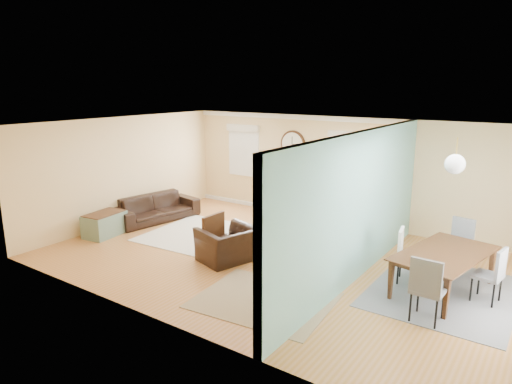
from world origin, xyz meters
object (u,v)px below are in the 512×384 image
(sofa, at_px, (156,208))
(credenza, at_px, (372,231))
(eames_chair, at_px, (228,245))
(green_chair, at_px, (320,217))
(dining_table, at_px, (445,273))

(sofa, distance_m, credenza, 5.33)
(eames_chair, height_order, credenza, credenza)
(green_chair, xyz_separation_m, dining_table, (3.12, -1.65, -0.02))
(sofa, relative_size, credenza, 1.32)
(eames_chair, relative_size, credenza, 0.63)
(sofa, relative_size, eames_chair, 2.11)
(eames_chair, distance_m, dining_table, 3.89)
(dining_table, bearing_deg, green_chair, 73.62)
(dining_table, bearing_deg, credenza, 65.78)
(eames_chair, bearing_deg, green_chair, -176.98)
(sofa, relative_size, green_chair, 2.76)
(sofa, height_order, eames_chair, eames_chair)
(dining_table, bearing_deg, eames_chair, 115.84)
(eames_chair, bearing_deg, credenza, 154.31)
(credenza, height_order, dining_table, credenza)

